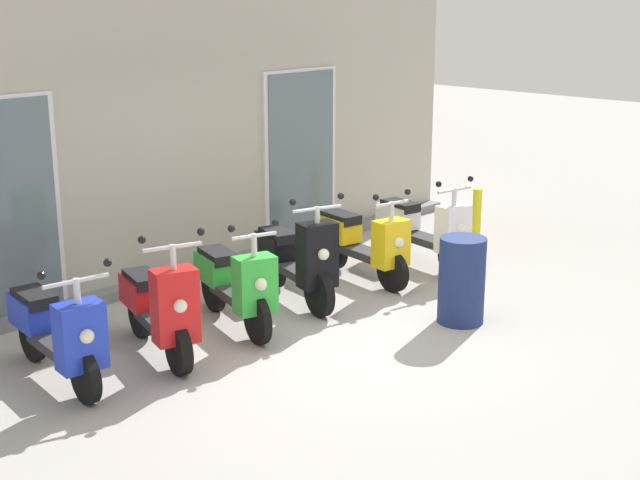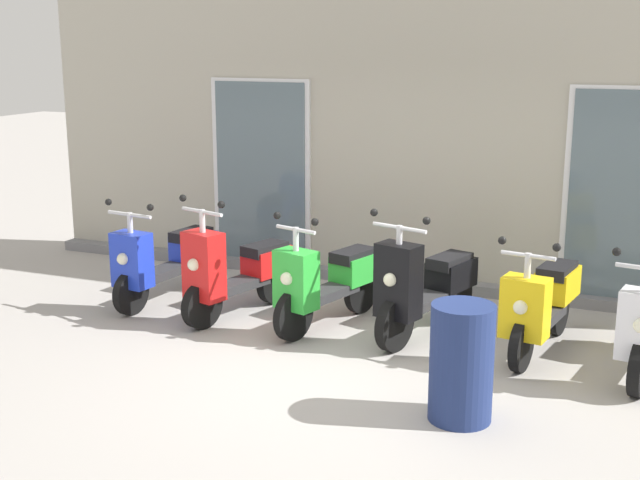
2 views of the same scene
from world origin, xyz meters
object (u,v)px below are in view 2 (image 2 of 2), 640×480
at_px(scooter_blue, 165,259).
at_px(scooter_yellow, 542,302).
at_px(scooter_green, 328,280).
at_px(trash_bin, 461,363).
at_px(scooter_red, 236,271).
at_px(scooter_black, 425,286).

relative_size(scooter_blue, scooter_yellow, 1.04).
bearing_deg(scooter_green, scooter_yellow, 2.27).
bearing_deg(trash_bin, scooter_green, 137.10).
relative_size(scooter_red, scooter_black, 0.96).
distance_m(scooter_red, scooter_black, 1.92).
relative_size(scooter_green, scooter_black, 0.99).
relative_size(scooter_green, scooter_yellow, 0.98).
height_order(scooter_green, scooter_black, scooter_black).
height_order(scooter_green, scooter_yellow, scooter_green).
distance_m(scooter_blue, scooter_red, 0.96).
xyz_separation_m(scooter_yellow, trash_bin, (-0.35, -1.63, -0.02)).
bearing_deg(scooter_green, scooter_red, -176.33).
bearing_deg(scooter_green, scooter_black, 4.60).
xyz_separation_m(scooter_blue, scooter_black, (2.86, -0.04, 0.03)).
xyz_separation_m(scooter_red, scooter_yellow, (2.99, 0.14, -0.01)).
bearing_deg(scooter_blue, scooter_black, -0.72).
height_order(scooter_red, trash_bin, scooter_red).
bearing_deg(scooter_yellow, scooter_red, -177.27).
distance_m(scooter_green, trash_bin, 2.28).
distance_m(scooter_blue, trash_bin, 3.95).
height_order(scooter_blue, scooter_green, scooter_green).
bearing_deg(scooter_red, scooter_green, 3.67).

